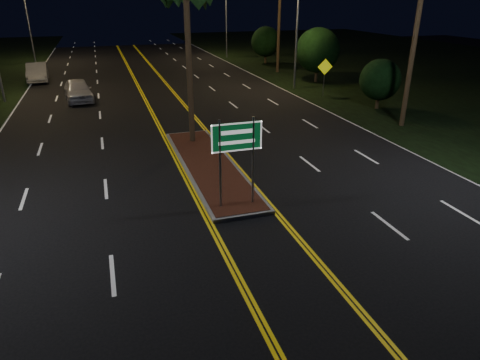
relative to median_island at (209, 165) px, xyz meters
name	(u,v)px	position (x,y,z in m)	size (l,w,h in m)	color
ground	(264,248)	(0.00, -7.00, -0.08)	(120.00, 120.00, 0.00)	black
grass_right	(453,71)	(30.00, 18.00, -0.08)	(40.00, 110.00, 0.01)	black
median_island	(209,165)	(0.00, 0.00, 0.00)	(2.25, 10.25, 0.17)	gray
highway_sign	(237,145)	(0.00, -4.20, 2.32)	(1.80, 0.08, 3.20)	gray
streetlight_left_far	(30,10)	(-10.61, 37.00, 5.57)	(1.91, 0.44, 9.00)	gray
streetlight_right_mid	(293,15)	(10.61, 15.00, 5.57)	(1.91, 0.44, 9.00)	gray
streetlight_right_far	(223,8)	(10.61, 35.00, 5.57)	(1.91, 0.44, 9.00)	gray
shrub_near	(380,80)	(13.50, 7.00, 1.86)	(2.70, 2.70, 3.30)	#382819
shrub_mid	(318,50)	(14.00, 17.00, 2.64)	(3.78, 3.78, 4.62)	#382819
shrub_far	(266,42)	(13.80, 29.00, 2.25)	(3.24, 3.24, 3.96)	#382819
car_near	(78,88)	(-5.85, 15.73, 0.81)	(2.29, 5.35, 1.78)	#BABAC1
car_far	(37,71)	(-9.50, 24.97, 0.83)	(2.36, 5.51, 1.84)	#989AA0
warning_sign	(325,72)	(11.88, 11.65, 1.74)	(1.16, 0.15, 2.77)	gray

